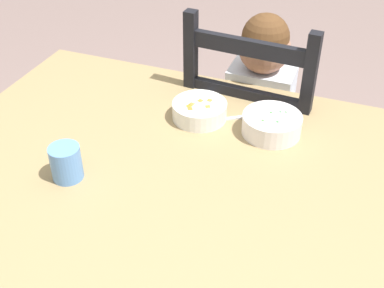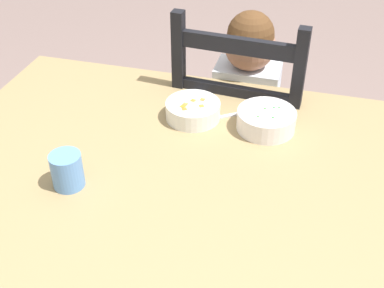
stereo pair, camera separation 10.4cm
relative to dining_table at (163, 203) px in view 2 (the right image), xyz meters
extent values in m
cube|color=#967D54|center=(0.00, 0.00, 0.08)|extent=(1.28, 1.06, 0.04)
cylinder|color=#967D54|center=(-0.56, 0.45, -0.30)|extent=(0.07, 0.07, 0.72)
cylinder|color=#967D54|center=(0.56, 0.45, -0.30)|extent=(0.07, 0.07, 0.72)
cube|color=black|center=(0.12, 0.63, -0.21)|extent=(0.45, 0.45, 0.02)
cube|color=black|center=(0.32, 0.80, -0.44)|extent=(0.04, 0.04, 0.44)
cube|color=black|center=(-0.06, 0.83, -0.44)|extent=(0.04, 0.04, 0.44)
cube|color=black|center=(0.29, 0.42, -0.44)|extent=(0.04, 0.04, 0.44)
cube|color=black|center=(-0.09, 0.45, -0.44)|extent=(0.04, 0.04, 0.44)
cube|color=black|center=(0.29, 0.42, 0.08)|extent=(0.04, 0.04, 0.55)
cube|color=black|center=(-0.09, 0.45, 0.08)|extent=(0.04, 0.04, 0.55)
cube|color=black|center=(0.10, 0.44, 0.27)|extent=(0.36, 0.05, 0.05)
cube|color=black|center=(0.10, 0.44, 0.11)|extent=(0.36, 0.05, 0.05)
cube|color=silver|center=(0.12, 0.60, -0.04)|extent=(0.22, 0.14, 0.32)
sphere|color=#AD755D|center=(0.12, 0.60, 0.20)|extent=(0.17, 0.17, 0.17)
sphere|color=#56371D|center=(0.12, 0.60, 0.24)|extent=(0.16, 0.16, 0.16)
cylinder|color=#3F4C72|center=(0.06, 0.48, -0.43)|extent=(0.07, 0.07, 0.46)
cylinder|color=#3F4C72|center=(0.17, 0.48, -0.43)|extent=(0.07, 0.07, 0.46)
cylinder|color=silver|center=(-0.01, 0.50, 0.04)|extent=(0.06, 0.24, 0.13)
cylinder|color=silver|center=(0.25, 0.50, 0.04)|extent=(0.06, 0.24, 0.13)
cylinder|color=white|center=(0.22, 0.28, 0.13)|extent=(0.17, 0.17, 0.06)
cylinder|color=white|center=(0.22, 0.28, 0.10)|extent=(0.08, 0.08, 0.01)
cylinder|color=green|center=(0.22, 0.28, 0.14)|extent=(0.14, 0.14, 0.03)
sphere|color=green|center=(0.22, 0.29, 0.15)|extent=(0.01, 0.01, 0.01)
sphere|color=green|center=(0.24, 0.25, 0.15)|extent=(0.01, 0.01, 0.01)
sphere|color=green|center=(0.20, 0.25, 0.15)|extent=(0.01, 0.01, 0.01)
sphere|color=green|center=(0.24, 0.30, 0.15)|extent=(0.01, 0.01, 0.01)
sphere|color=green|center=(0.25, 0.31, 0.15)|extent=(0.01, 0.01, 0.01)
cylinder|color=white|center=(0.01, 0.28, 0.12)|extent=(0.16, 0.16, 0.05)
cylinder|color=white|center=(0.01, 0.28, 0.10)|extent=(0.07, 0.07, 0.01)
cylinder|color=orange|center=(0.01, 0.28, 0.13)|extent=(0.13, 0.13, 0.03)
cube|color=orange|center=(0.04, 0.27, 0.15)|extent=(0.02, 0.02, 0.01)
cube|color=orange|center=(0.01, 0.29, 0.15)|extent=(0.02, 0.02, 0.01)
cube|color=orange|center=(-0.02, 0.25, 0.15)|extent=(0.02, 0.02, 0.01)
cube|color=orange|center=(0.03, 0.30, 0.15)|extent=(0.02, 0.02, 0.01)
cube|color=orange|center=(-0.01, 0.24, 0.15)|extent=(0.02, 0.02, 0.01)
cube|color=orange|center=(-0.01, 0.26, 0.15)|extent=(0.02, 0.02, 0.01)
cube|color=silver|center=(0.12, 0.32, 0.10)|extent=(0.09, 0.06, 0.00)
ellipsoid|color=silver|center=(0.06, 0.28, 0.10)|extent=(0.05, 0.05, 0.01)
cylinder|color=#5B90D7|center=(-0.21, -0.10, 0.14)|extent=(0.08, 0.08, 0.09)
camera|label=1|loc=(0.44, -0.91, 0.93)|focal=47.36mm
camera|label=2|loc=(0.34, -0.94, 0.93)|focal=47.36mm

